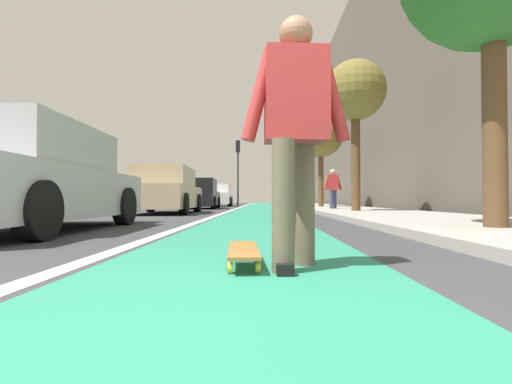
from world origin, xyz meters
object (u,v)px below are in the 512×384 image
object	(u,v)px
skater_person	(295,124)
parked_car_near	(34,180)
traffic_light	(238,161)
pedestrian_distant	(333,187)
skateboard	(243,251)
parked_car_mid	(165,191)
parked_car_far	(198,195)
street_tree_far	(321,135)
street_tree_mid	(355,93)
parked_car_end	(218,196)

from	to	relation	value
skater_person	parked_car_near	world-z (taller)	skater_person
traffic_light	pedestrian_distant	distance (m)	11.99
parked_car_near	traffic_light	xyz separation A→B (m)	(19.88, -1.56, 2.36)
skateboard	pedestrian_distant	distance (m)	11.89
parked_car_mid	parked_car_far	distance (m)	6.36
parked_car_mid	pedestrian_distant	distance (m)	6.23
street_tree_far	skater_person	bearing A→B (deg)	170.43
skater_person	parked_car_near	xyz separation A→B (m)	(2.76, 3.45, -0.22)
traffic_light	street_tree_far	bearing A→B (deg)	-146.57
skateboard	pedestrian_distant	bearing A→B (deg)	-13.68
traffic_light	street_tree_mid	distance (m)	14.40
parked_car_end	parked_car_far	bearing A→B (deg)	178.68
skateboard	parked_car_far	distance (m)	15.99
skateboard	skater_person	xyz separation A→B (m)	(-0.15, -0.35, 0.84)
pedestrian_distant	skateboard	bearing A→B (deg)	166.32
parked_car_mid	pedestrian_distant	world-z (taller)	pedestrian_distant
parked_car_mid	parked_car_end	world-z (taller)	parked_car_mid
parked_car_mid	street_tree_mid	xyz separation A→B (m)	(-0.48, -6.02, 3.04)
skateboard	traffic_light	size ratio (longest dim) A/B	0.19
skater_person	pedestrian_distant	xyz separation A→B (m)	(11.67, -2.46, -0.02)
street_tree_mid	parked_car_near	bearing A→B (deg)	135.61
parked_car_end	street_tree_mid	world-z (taller)	street_tree_mid
traffic_light	skateboard	bearing A→B (deg)	-176.07
parked_car_mid	street_tree_far	distance (m)	9.17
street_tree_mid	parked_car_far	bearing A→B (deg)	41.48
parked_car_far	pedestrian_distant	size ratio (longest dim) A/B	2.71
parked_car_mid	parked_car_far	size ratio (longest dim) A/B	1.00
skateboard	street_tree_mid	distance (m)	10.02
parked_car_end	pedestrian_distant	world-z (taller)	pedestrian_distant
parked_car_near	parked_car_end	size ratio (longest dim) A/B	0.96
parked_car_end	parked_car_near	bearing A→B (deg)	179.41
parked_car_far	traffic_light	xyz separation A→B (m)	(6.80, -1.51, 2.38)
traffic_light	pedestrian_distant	world-z (taller)	traffic_light
pedestrian_distant	parked_car_end	bearing A→B (deg)	27.75
traffic_light	street_tree_far	xyz separation A→B (m)	(-6.89, -4.55, 0.55)
skater_person	street_tree_mid	world-z (taller)	street_tree_mid
skater_person	pedestrian_distant	world-z (taller)	skater_person
parked_car_far	parked_car_end	world-z (taller)	parked_car_end
street_tree_far	skateboard	bearing A→B (deg)	169.11
parked_car_end	skater_person	bearing A→B (deg)	-171.80
pedestrian_distant	skater_person	bearing A→B (deg)	168.10
street_tree_far	traffic_light	bearing A→B (deg)	33.43
street_tree_mid	pedestrian_distant	distance (m)	3.90
parked_car_far	street_tree_far	world-z (taller)	street_tree_far
skateboard	pedestrian_distant	size ratio (longest dim) A/B	0.53
skateboard	parked_car_mid	bearing A→B (deg)	17.94
skater_person	street_tree_mid	xyz separation A→B (m)	(8.99, -2.65, 2.81)
parked_car_far	street_tree_far	bearing A→B (deg)	-90.83
parked_car_far	parked_car_near	bearing A→B (deg)	179.78
skater_person	traffic_light	bearing A→B (deg)	4.78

